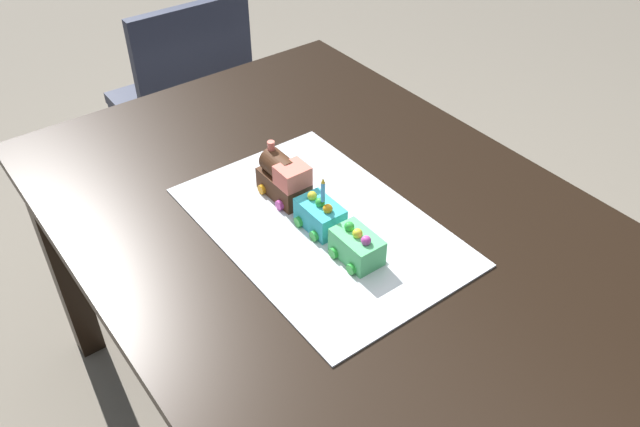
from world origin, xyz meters
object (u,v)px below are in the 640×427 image
cake_locomotive (284,178)px  birthday_candle (323,190)px  cake_car_caboose_mint_green (357,246)px  chair (187,103)px  dining_table (328,250)px  cake_car_hopper_turquoise (320,215)px

cake_locomotive → birthday_candle: birthday_candle is taller
cake_car_caboose_mint_green → birthday_candle: birthday_candle is taller
chair → cake_car_caboose_mint_green: 1.23m
cake_locomotive → cake_car_caboose_mint_green: cake_locomotive is taller
chair → dining_table: bearing=81.7°
birthday_candle → chair: bearing=168.8°
chair → cake_car_caboose_mint_green: (1.18, -0.21, 0.30)m
cake_car_hopper_turquoise → dining_table: bearing=122.5°
chair → cake_car_caboose_mint_green: bearing=80.8°
dining_table → cake_locomotive: size_ratio=10.00×
chair → cake_car_hopper_turquoise: 1.12m
dining_table → chair: (-1.03, 0.17, -0.16)m
dining_table → birthday_candle: (0.04, -0.04, 0.21)m
dining_table → cake_locomotive: bearing=-157.6°
cake_locomotive → dining_table: bearing=22.4°
dining_table → cake_car_hopper_turquoise: size_ratio=14.00×
chair → cake_car_caboose_mint_green: size_ratio=8.60×
birthday_candle → cake_car_hopper_turquoise: bearing=180.0°
cake_car_hopper_turquoise → cake_car_caboose_mint_green: 0.12m
cake_car_caboose_mint_green → cake_locomotive: bearing=-180.0°
birthday_candle → cake_car_caboose_mint_green: bearing=0.0°
cake_car_hopper_turquoise → birthday_candle: size_ratio=1.77×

